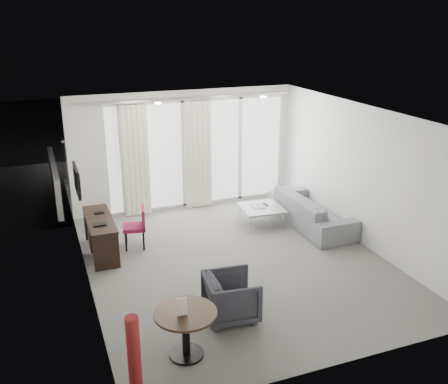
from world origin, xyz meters
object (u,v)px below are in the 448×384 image
object	(u,v)px
tub_armchair	(231,297)
red_lamp	(135,364)
coffee_table	(261,216)
desk	(101,236)
rattan_chair_b	(225,158)
desk_chair	(134,228)
rattan_chair_a	(212,170)
sofa	(311,211)
round_table	(186,334)

from	to	relation	value
tub_armchair	red_lamp	bearing A→B (deg)	133.80
red_lamp	coffee_table	size ratio (longest dim) A/B	1.39
desk	rattan_chair_b	distance (m)	5.46
desk	desk_chair	world-z (taller)	desk_chair
rattan_chair_a	desk	bearing A→B (deg)	-160.55
desk	tub_armchair	size ratio (longest dim) A/B	1.99
desk	coffee_table	xyz separation A→B (m)	(3.27, 0.19, -0.15)
sofa	rattan_chair_a	size ratio (longest dim) A/B	2.77
coffee_table	round_table	bearing A→B (deg)	-127.27
desk	round_table	distance (m)	3.39
red_lamp	tub_armchair	distance (m)	2.06
red_lamp	sofa	bearing A→B (deg)	40.77
desk	rattan_chair_a	world-z (taller)	rattan_chair_a
round_table	tub_armchair	xyz separation A→B (m)	(0.84, 0.58, 0.01)
desk	sofa	size ratio (longest dim) A/B	0.65
desk	round_table	bearing A→B (deg)	-79.92
sofa	rattan_chair_b	distance (m)	4.10
sofa	coffee_table	bearing A→B (deg)	65.26
tub_armchair	sofa	distance (m)	3.74
rattan_chair_a	sofa	bearing A→B (deg)	-96.03
tub_armchair	rattan_chair_b	world-z (taller)	rattan_chair_b
desk	rattan_chair_a	distance (m)	4.36
tub_armchair	desk_chair	bearing A→B (deg)	22.19
desk	coffee_table	world-z (taller)	desk
desk_chair	red_lamp	world-z (taller)	red_lamp
red_lamp	coffee_table	distance (m)	5.45
red_lamp	rattan_chair_b	size ratio (longest dim) A/B	1.44
red_lamp	rattan_chair_a	world-z (taller)	red_lamp
round_table	red_lamp	size ratio (longest dim) A/B	0.68
rattan_chair_b	coffee_table	bearing A→B (deg)	-99.57
sofa	rattan_chair_b	bearing A→B (deg)	4.61
desk	round_table	size ratio (longest dim) A/B	1.82
red_lamp	rattan_chair_b	bearing A→B (deg)	62.77
sofa	rattan_chair_b	world-z (taller)	rattan_chair_b
desk	desk_chair	size ratio (longest dim) A/B	1.86
rattan_chair_a	rattan_chair_b	size ratio (longest dim) A/B	1.00
round_table	rattan_chair_a	xyz separation A→B (m)	(2.61, 6.30, 0.08)
round_table	desk_chair	bearing A→B (deg)	89.62
desk_chair	round_table	distance (m)	3.37
desk_chair	red_lamp	xyz separation A→B (m)	(-0.79, -4.05, 0.19)
desk_chair	rattan_chair_a	xyz separation A→B (m)	(2.58, 2.93, 0.01)
tub_armchair	rattan_chair_a	xyz separation A→B (m)	(1.76, 5.72, 0.07)
desk_chair	tub_armchair	distance (m)	2.91
rattan_chair_a	tub_armchair	bearing A→B (deg)	-130.51
coffee_table	sofa	world-z (taller)	sofa
desk	sofa	distance (m)	4.21
desk_chair	sofa	bearing A→B (deg)	6.63
desk_chair	round_table	bearing A→B (deg)	-79.39
desk	rattan_chair_a	xyz separation A→B (m)	(3.20, 2.97, 0.06)
desk_chair	coffee_table	xyz separation A→B (m)	(2.66, 0.15, -0.20)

